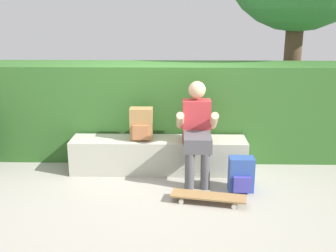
{
  "coord_description": "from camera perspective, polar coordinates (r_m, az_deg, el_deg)",
  "views": [
    {
      "loc": [
        0.23,
        -4.49,
        1.98
      ],
      "look_at": [
        0.11,
        0.51,
        0.55
      ],
      "focal_mm": 42.89,
      "sensor_mm": 36.0,
      "label": 1
    }
  ],
  "objects": [
    {
      "name": "skateboard_near_person",
      "position": [
        4.38,
        5.76,
        -9.94
      ],
      "size": [
        0.82,
        0.35,
        0.09
      ],
      "color": "olive",
      "rests_on": "ground"
    },
    {
      "name": "bench_main",
      "position": [
        5.14,
        -1.33,
        -4.15
      ],
      "size": [
        2.21,
        0.43,
        0.43
      ],
      "color": "#ABAB99",
      "rests_on": "ground"
    },
    {
      "name": "backpack_on_bench",
      "position": [
        5.02,
        -3.81,
        0.23
      ],
      "size": [
        0.28,
        0.23,
        0.4
      ],
      "color": "#A37A47",
      "rests_on": "bench_main"
    },
    {
      "name": "hedge_row",
      "position": [
        5.64,
        0.32,
        2.28
      ],
      "size": [
        5.87,
        0.79,
        1.3
      ],
      "color": "#2F5E24",
      "rests_on": "ground"
    },
    {
      "name": "backpack_on_ground",
      "position": [
        4.67,
        10.36,
        -6.85
      ],
      "size": [
        0.28,
        0.23,
        0.4
      ],
      "color": "#2D4C99",
      "rests_on": "ground"
    },
    {
      "name": "ground_plane",
      "position": [
        4.91,
        -1.49,
        -7.86
      ],
      "size": [
        24.0,
        24.0,
        0.0
      ],
      "primitive_type": "plane",
      "color": "gray"
    },
    {
      "name": "person_skater",
      "position": [
        4.81,
        4.12,
        -0.36
      ],
      "size": [
        0.49,
        0.62,
        1.18
      ],
      "color": "#B73338",
      "rests_on": "ground"
    }
  ]
}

